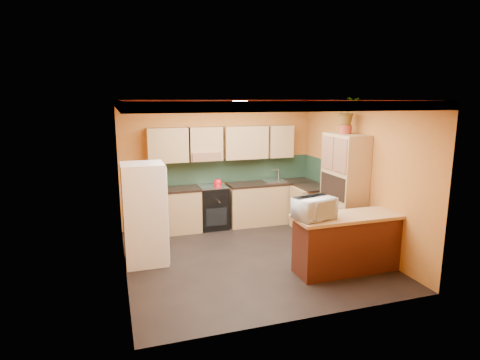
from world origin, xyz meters
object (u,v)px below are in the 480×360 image
object	(u,v)px
breakfast_bar	(350,244)
stove	(213,207)
pantry	(344,191)
base_cabinets_back	(241,205)
fridge	(144,214)
microwave	(314,208)

from	to	relation	value
breakfast_bar	stove	bearing A→B (deg)	119.17
stove	pantry	bearing A→B (deg)	-40.11
base_cabinets_back	stove	bearing A→B (deg)	-180.00
fridge	microwave	size ratio (longest dim) A/B	2.85
stove	base_cabinets_back	bearing A→B (deg)	0.00
stove	breakfast_bar	bearing A→B (deg)	-60.83
stove	microwave	size ratio (longest dim) A/B	1.53
fridge	microwave	world-z (taller)	fridge
pantry	base_cabinets_back	bearing A→B (deg)	129.63
microwave	stove	bearing A→B (deg)	93.13
pantry	microwave	xyz separation A→B (m)	(-1.18, -1.05, 0.04)
fridge	stove	bearing A→B (deg)	43.52
base_cabinets_back	microwave	size ratio (longest dim) A/B	6.12
base_cabinets_back	fridge	xyz separation A→B (m)	(-2.16, -1.46, 0.41)
base_cabinets_back	fridge	world-z (taller)	fridge
base_cabinets_back	microwave	world-z (taller)	microwave
base_cabinets_back	microwave	xyz separation A→B (m)	(0.26, -2.80, 0.65)
base_cabinets_back	breakfast_bar	bearing A→B (deg)	-71.50
base_cabinets_back	pantry	distance (m)	2.34
fridge	pantry	world-z (taller)	pantry
breakfast_bar	microwave	size ratio (longest dim) A/B	3.02
stove	fridge	size ratio (longest dim) A/B	0.54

